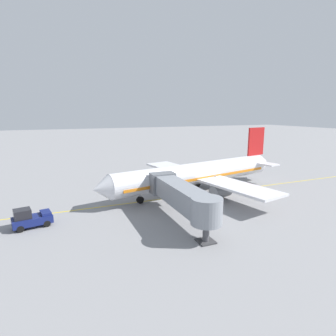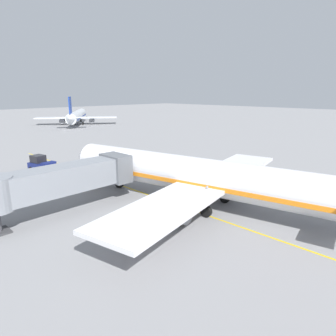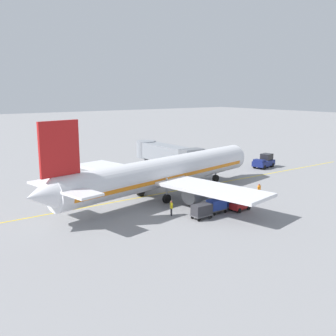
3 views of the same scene
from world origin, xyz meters
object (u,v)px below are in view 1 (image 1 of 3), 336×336
object	(u,v)px
pushback_tractor	(31,218)
jet_bridge	(182,196)
baggage_tug_lead	(157,177)
ground_crew_wing_walker	(131,182)
parked_airliner	(199,174)
baggage_cart_second_in_train	(172,176)
baggage_cart_third_in_train	(183,174)
ground_crew_loader	(198,176)
baggage_cart_front	(161,177)

from	to	relation	value
pushback_tractor	jet_bridge	bearing A→B (deg)	-107.62
baggage_tug_lead	ground_crew_wing_walker	bearing A→B (deg)	114.06
parked_airliner	pushback_tractor	bearing A→B (deg)	102.08
baggage_tug_lead	jet_bridge	bearing A→B (deg)	167.65
parked_airliner	baggage_cart_second_in_train	size ratio (longest dim) A/B	12.80
ground_crew_wing_walker	baggage_cart_third_in_train	bearing A→B (deg)	-78.05
parked_airliner	jet_bridge	distance (m)	13.98
pushback_tractor	baggage_tug_lead	world-z (taller)	pushback_tractor
ground_crew_loader	pushback_tractor	bearing A→B (deg)	112.73
pushback_tractor	ground_crew_wing_walker	world-z (taller)	pushback_tractor
baggage_cart_second_in_train	ground_crew_wing_walker	bearing A→B (deg)	101.99
baggage_cart_third_in_train	ground_crew_wing_walker	size ratio (longest dim) A/B	1.72
baggage_cart_front	ground_crew_loader	bearing A→B (deg)	-105.14
pushback_tractor	baggage_cart_second_in_train	bearing A→B (deg)	-59.66
jet_bridge	baggage_tug_lead	size ratio (longest dim) A/B	5.80
baggage_tug_lead	baggage_cart_second_in_train	world-z (taller)	baggage_tug_lead
baggage_cart_front	ground_crew_wing_walker	xyz separation A→B (m)	(-1.74, 6.63, 0.00)
parked_airliner	pushback_tractor	world-z (taller)	parked_airliner
baggage_tug_lead	baggage_cart_front	world-z (taller)	baggage_tug_lead
baggage_cart_third_in_train	baggage_cart_second_in_train	bearing A→B (deg)	101.82
parked_airliner	baggage_tug_lead	xyz separation A→B (m)	(9.93, 3.90, -2.47)
baggage_cart_third_in_train	ground_crew_loader	distance (m)	3.40
jet_bridge	pushback_tractor	bearing A→B (deg)	72.38
parked_airliner	baggage_tug_lead	distance (m)	10.95
parked_airliner	jet_bridge	xyz separation A→B (m)	(-11.09, 8.50, 0.27)
jet_bridge	pushback_tractor	xyz separation A→B (m)	(5.54, 17.44, -2.36)
baggage_tug_lead	baggage_cart_second_in_train	size ratio (longest dim) A/B	0.90
pushback_tractor	baggage_cart_third_in_train	xyz separation A→B (m)	(15.18, -27.65, -0.15)
baggage_cart_second_in_train	ground_crew_loader	bearing A→B (deg)	-115.34
parked_airliner	ground_crew_wing_walker	distance (m)	12.65
baggage_cart_front	jet_bridge	bearing A→B (deg)	166.19
baggage_tug_lead	baggage_cart_third_in_train	world-z (taller)	baggage_tug_lead
parked_airliner	ground_crew_wing_walker	bearing A→B (deg)	55.24
baggage_cart_front	baggage_cart_second_in_train	distance (m)	2.66
pushback_tractor	ground_crew_wing_walker	size ratio (longest dim) A/B	2.80
ground_crew_loader	parked_airliner	bearing A→B (deg)	151.70
jet_bridge	pushback_tractor	distance (m)	18.45
pushback_tractor	baggage_cart_front	distance (m)	26.57
pushback_tractor	baggage_cart_third_in_train	bearing A→B (deg)	-61.23
baggage_cart_second_in_train	baggage_cart_third_in_train	world-z (taller)	same
pushback_tractor	baggage_cart_front	world-z (taller)	pushback_tractor
baggage_cart_front	ground_crew_wing_walker	distance (m)	6.86
pushback_tractor	baggage_tug_lead	distance (m)	26.93
baggage_cart_second_in_train	jet_bridge	bearing A→B (deg)	159.47
baggage_tug_lead	baggage_cart_front	size ratio (longest dim) A/B	0.90
baggage_cart_front	pushback_tractor	bearing A→B (deg)	122.80
parked_airliner	baggage_cart_front	xyz separation A→B (m)	(8.84, 3.60, -2.24)
baggage_cart_second_in_train	baggage_cart_third_in_train	size ratio (longest dim) A/B	1.00
pushback_tractor	baggage_cart_third_in_train	world-z (taller)	pushback_tractor
baggage_cart_third_in_train	ground_crew_wing_walker	bearing A→B (deg)	101.95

